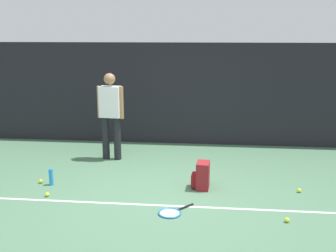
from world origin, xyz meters
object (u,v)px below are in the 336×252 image
at_px(tennis_ball_near_player, 47,195).
at_px(water_bottle, 51,177).
at_px(tennis_ball_mid_court, 41,181).
at_px(tennis_player, 111,111).
at_px(tennis_ball_far_left, 287,220).
at_px(tennis_racket, 171,212).
at_px(tennis_ball_by_fence, 299,190).
at_px(backpack, 202,176).

distance_m(tennis_ball_near_player, water_bottle, 0.50).
bearing_deg(tennis_ball_mid_court, tennis_player, 58.63).
bearing_deg(tennis_ball_mid_court, tennis_ball_far_left, -14.87).
xyz_separation_m(tennis_racket, tennis_ball_far_left, (1.55, -0.11, 0.02)).
bearing_deg(water_bottle, tennis_ball_by_fence, 1.39).
distance_m(tennis_player, tennis_ball_far_left, 3.95).
height_order(tennis_player, water_bottle, tennis_player).
xyz_separation_m(tennis_racket, tennis_ball_mid_court, (-2.27, 0.91, 0.02)).
relative_size(backpack, tennis_ball_mid_court, 6.67).
height_order(tennis_ball_mid_court, tennis_ball_far_left, same).
bearing_deg(backpack, water_bottle, -83.27).
distance_m(backpack, tennis_ball_mid_court, 2.68).
xyz_separation_m(tennis_ball_mid_court, water_bottle, (0.21, -0.05, 0.10)).
height_order(backpack, tennis_ball_by_fence, backpack).
distance_m(backpack, water_bottle, 2.47).
distance_m(tennis_racket, tennis_ball_near_player, 1.98).
relative_size(tennis_racket, water_bottle, 2.08).
xyz_separation_m(tennis_ball_near_player, tennis_ball_far_left, (3.50, -0.49, 0.00)).
bearing_deg(tennis_racket, tennis_ball_by_fence, 158.83).
xyz_separation_m(tennis_ball_far_left, water_bottle, (-3.62, 0.96, 0.10)).
bearing_deg(tennis_ball_far_left, tennis_ball_mid_court, 165.13).
bearing_deg(tennis_ball_mid_court, tennis_ball_near_player, -58.01).
bearing_deg(tennis_ball_near_player, tennis_player, 74.53).
relative_size(tennis_player, tennis_ball_far_left, 25.76).
distance_m(backpack, tennis_ball_near_player, 2.42).
bearing_deg(tennis_racket, tennis_ball_far_left, 128.61).
distance_m(tennis_ball_far_left, water_bottle, 3.74).
height_order(tennis_ball_near_player, tennis_ball_by_fence, same).
distance_m(backpack, tennis_ball_far_left, 1.59).
relative_size(tennis_ball_by_fence, tennis_ball_mid_court, 1.00).
xyz_separation_m(tennis_ball_near_player, tennis_ball_by_fence, (3.88, 0.57, 0.00)).
bearing_deg(tennis_racket, tennis_ball_near_player, -58.42).
height_order(tennis_player, tennis_ball_by_fence, tennis_player).
xyz_separation_m(tennis_player, backpack, (1.81, -1.36, -0.76)).
bearing_deg(tennis_racket, tennis_player, -106.16).
distance_m(tennis_player, tennis_ball_by_fence, 3.73).
distance_m(tennis_player, water_bottle, 1.82).
height_order(tennis_player, backpack, tennis_player).
distance_m(tennis_player, tennis_racket, 2.88).
distance_m(tennis_racket, tennis_ball_by_fence, 2.15).
height_order(backpack, tennis_ball_mid_court, backpack).
distance_m(tennis_racket, water_bottle, 2.24).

